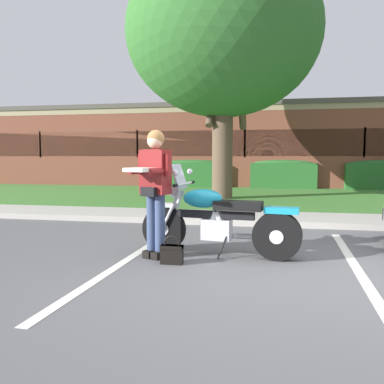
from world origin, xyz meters
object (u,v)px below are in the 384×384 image
shade_tree (223,34)px  brick_building (250,148)px  handbag (172,253)px  hedge_left (193,173)px  hedge_center_right (381,174)px  motorcycle (224,220)px  rider_person (154,183)px  hedge_center_left (283,174)px

shade_tree → brick_building: shade_tree is taller
handbag → hedge_left: 12.31m
hedge_center_right → hedge_left: bearing=180.0°
shade_tree → hedge_center_right: size_ratio=2.68×
motorcycle → hedge_left: motorcycle is taller
rider_person → hedge_center_right: rider_person is taller
shade_tree → hedge_center_right: 8.70m
hedge_center_right → rider_person: bearing=-116.6°
handbag → hedge_left: bearing=99.3°
motorcycle → hedge_left: size_ratio=0.78×
shade_tree → hedge_left: 6.67m
hedge_left → hedge_center_right: size_ratio=1.02×
motorcycle → shade_tree: shade_tree is taller
hedge_center_left → hedge_center_right: size_ratio=0.95×
rider_person → brick_building: brick_building is taller
motorcycle → shade_tree: size_ratio=0.30×
hedge_center_left → hedge_left: bearing=180.0°
motorcycle → shade_tree: (-0.80, 6.89, 4.55)m
shade_tree → rider_person: bearing=-90.7°
handbag → hedge_left: size_ratio=0.13×
handbag → rider_person: bearing=139.4°
hedge_center_right → brick_building: bearing=135.5°
shade_tree → hedge_center_right: shade_tree is taller
hedge_left → brick_building: brick_building is taller
shade_tree → motorcycle: bearing=-83.4°
hedge_center_right → shade_tree: bearing=-141.3°
handbag → hedge_left: hedge_left is taller
handbag → hedge_center_right: 13.40m
brick_building → motorcycle: bearing=-88.8°
hedge_center_left → hedge_center_right: (3.83, 0.00, 0.00)m
rider_person → hedge_center_right: size_ratio=0.60×
shade_tree → hedge_center_left: shade_tree is taller
shade_tree → hedge_left: size_ratio=2.63×
shade_tree → brick_building: 10.54m
hedge_left → hedge_center_left: same height
motorcycle → hedge_center_left: bearing=83.9°
motorcycle → hedge_left: (-2.59, 11.59, 0.16)m
hedge_center_right → hedge_center_left: bearing=180.0°
handbag → hedge_center_right: hedge_center_right is taller
rider_person → hedge_center_left: bearing=79.9°
rider_person → shade_tree: 8.24m
hedge_left → handbag: bearing=-80.7°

